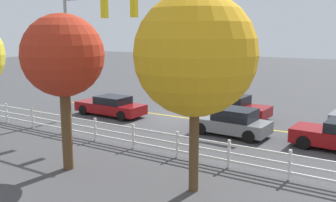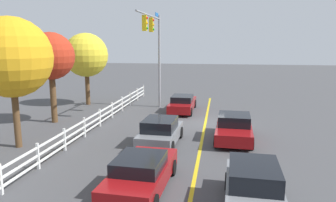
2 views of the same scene
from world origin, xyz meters
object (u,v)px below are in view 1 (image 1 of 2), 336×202
(car_4, at_px, (111,106))
(tree_0, at_px, (63,57))
(car_3, at_px, (234,107))
(car_2, at_px, (232,122))
(tree_2, at_px, (195,55))

(car_4, xyz_separation_m, tree_0, (-4.83, 8.15, 3.78))
(car_3, bearing_deg, car_2, -66.61)
(car_3, bearing_deg, car_4, -149.74)
(car_2, distance_m, car_4, 8.41)
(car_4, relative_size, tree_0, 0.79)
(car_4, distance_m, tree_0, 10.20)
(car_4, bearing_deg, tree_0, 121.36)
(car_3, height_order, car_4, car_3)
(car_2, xyz_separation_m, car_4, (8.41, -0.17, -0.07))
(car_2, distance_m, car_3, 4.13)
(car_3, distance_m, car_4, 7.84)
(tree_0, xyz_separation_m, tree_2, (-5.15, -0.81, 0.19))
(car_3, relative_size, tree_2, 0.66)
(car_2, bearing_deg, tree_2, 104.72)
(car_3, relative_size, tree_0, 0.73)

